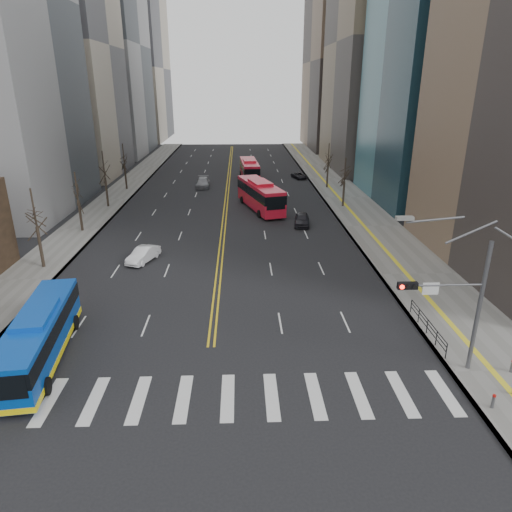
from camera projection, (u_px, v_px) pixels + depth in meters
ground at (206, 398)px, 24.40m from camera, size 220.00×220.00×0.00m
sidewalk_right at (345, 198)px, 67.02m from camera, size 7.00×130.00×0.15m
sidewalk_left at (112, 200)px, 65.89m from camera, size 5.00×130.00×0.15m
crosswalk at (206, 398)px, 24.40m from camera, size 26.70×4.00×0.01m
centerline at (228, 185)px, 75.81m from camera, size 0.55×100.00×0.01m
office_towers at (227, 34)px, 79.99m from camera, size 83.00×134.00×58.00m
signal_mast at (456, 296)px, 25.01m from camera, size 5.37×0.37×9.39m
pedestrian_railing at (427, 324)px, 30.19m from camera, size 0.06×6.06×1.02m
bollards at (507, 384)px, 24.59m from camera, size 2.87×3.17×0.78m
street_trees at (164, 181)px, 54.73m from camera, size 35.20×47.20×7.60m
blue_bus at (39, 335)px, 27.20m from camera, size 3.63×11.28×3.25m
red_bus_near at (260, 194)px, 60.29m from camera, size 6.00×12.50×3.84m
red_bus_far at (249, 169)px, 78.87m from camera, size 3.38×11.53×3.61m
car_white at (143, 255)px, 42.93m from camera, size 2.83×4.38×1.36m
car_dark_mid at (302, 219)px, 53.93m from camera, size 2.24×4.46×1.46m
car_silver at (203, 182)px, 74.03m from camera, size 2.23×5.24×1.51m
car_dark_far at (299, 176)px, 80.73m from camera, size 2.81×4.21×1.07m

